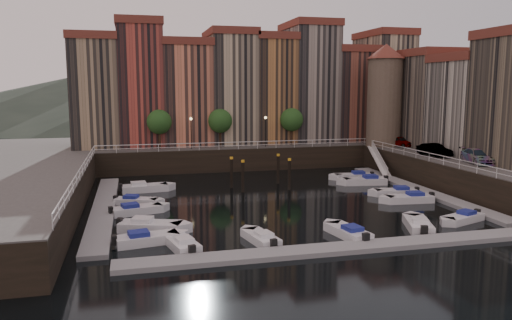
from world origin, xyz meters
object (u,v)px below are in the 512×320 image
object	(u,v)px
car_a	(399,142)
car_b	(434,151)
boat_left_1	(149,226)
boat_left_2	(136,210)
mooring_pilings	(261,174)
boat_left_0	(146,239)
corner_tower	(385,94)
car_c	(478,157)
gangway	(379,159)

from	to	relation	value
car_a	car_b	bearing A→B (deg)	-114.85
boat_left_1	boat_left_2	bearing A→B (deg)	118.52
mooring_pilings	boat_left_0	size ratio (longest dim) A/B	1.30
mooring_pilings	boat_left_1	distance (m)	18.73
mooring_pilings	boat_left_0	world-z (taller)	mooring_pilings
boat_left_1	car_b	xyz separation A→B (m)	(32.95, 12.25, 3.35)
corner_tower	car_c	bearing A→B (deg)	-83.78
corner_tower	boat_left_2	world-z (taller)	corner_tower
mooring_pilings	car_c	xyz separation A→B (m)	(21.73, -7.47, 2.11)
boat_left_0	gangway	bearing A→B (deg)	27.16
car_b	car_a	bearing A→B (deg)	75.87
boat_left_2	car_b	world-z (taller)	car_b
boat_left_0	car_a	xyz separation A→B (m)	(34.13, 24.79, 3.37)
corner_tower	car_b	world-z (taller)	corner_tower
boat_left_2	mooring_pilings	bearing A→B (deg)	16.49
corner_tower	boat_left_2	bearing A→B (deg)	-151.92
car_b	car_c	size ratio (longest dim) A/B	0.86
mooring_pilings	boat_left_2	xyz separation A→B (m)	(-13.51, -8.14, -1.29)
car_a	boat_left_2	bearing A→B (deg)	-175.26
boat_left_1	mooring_pilings	bearing A→B (deg)	66.74
gangway	boat_left_2	xyz separation A→B (m)	(-30.47, -13.30, -1.56)
boat_left_0	boat_left_2	size ratio (longest dim) A/B	1.01
boat_left_1	gangway	bearing A→B (deg)	51.71
corner_tower	gangway	bearing A→B (deg)	-122.80
car_a	boat_left_0	bearing A→B (deg)	-163.81
boat_left_1	car_a	bearing A→B (deg)	51.47
corner_tower	car_a	bearing A→B (deg)	-54.72
corner_tower	boat_left_1	world-z (taller)	corner_tower
car_b	car_c	distance (m)	6.02
mooring_pilings	car_a	distance (m)	22.69
boat_left_2	car_c	bearing A→B (deg)	-13.49
gangway	mooring_pilings	world-z (taller)	gangway
mooring_pilings	car_c	bearing A→B (deg)	-18.97
boat_left_2	car_a	distance (m)	38.34
gangway	car_c	bearing A→B (deg)	-69.32
gangway	car_a	distance (m)	5.30
car_b	corner_tower	bearing A→B (deg)	83.70
boat_left_2	car_b	size ratio (longest dim) A/B	1.05
corner_tower	car_a	xyz separation A→B (m)	(1.37, -1.94, -6.46)
corner_tower	boat_left_1	size ratio (longest dim) A/B	2.66
boat_left_1	boat_left_0	bearing A→B (deg)	-77.40
boat_left_0	boat_left_1	distance (m)	3.23
gangway	boat_left_1	distance (m)	35.14
corner_tower	car_c	distance (m)	18.40
boat_left_2	car_c	distance (m)	35.41
boat_left_2	car_b	distance (m)	34.71
mooring_pilings	boat_left_1	xyz separation A→B (m)	(-12.54, -13.85, -1.26)
boat_left_0	car_c	xyz separation A→B (m)	(34.63, 9.60, 3.40)
boat_left_1	car_c	bearing A→B (deg)	29.45
gangway	mooring_pilings	size ratio (longest dim) A/B	1.34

